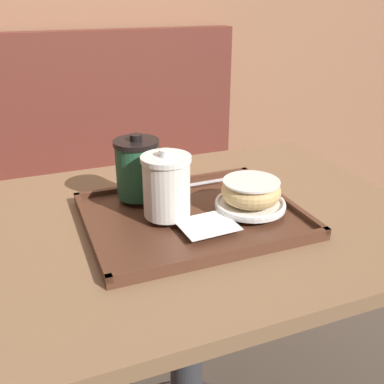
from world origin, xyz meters
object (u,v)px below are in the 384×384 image
Objects in this scene: spoon at (186,185)px; coffee_cup_rear at (138,168)px; coffee_cup_front at (167,186)px; donut_chocolate_glazed at (251,191)px.

coffee_cup_rear is at bearing 1.43° from spoon.
coffee_cup_front is at bearing 52.51° from spoon.
coffee_cup_front is 1.11× the size of donut_chocolate_glazed.
coffee_cup_front is 0.98× the size of coffee_cup_rear.
coffee_cup_rear is 1.01× the size of spoon.
spoon is at bearing 120.68° from donut_chocolate_glazed.
coffee_cup_rear is at bearing 104.60° from coffee_cup_front.
donut_chocolate_glazed reaches higher than spoon.
donut_chocolate_glazed is at bearing 119.12° from spoon.
coffee_cup_rear is 1.13× the size of donut_chocolate_glazed.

